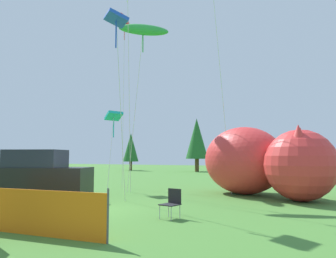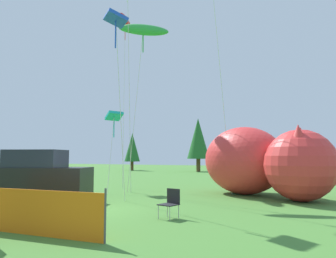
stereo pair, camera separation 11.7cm
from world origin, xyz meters
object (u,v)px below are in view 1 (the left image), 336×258
folding_chair (172,201)px  kite_teal_diamond (114,117)px  kite_blue_box (116,22)px  kite_green_fish (143,30)px  parked_car (39,177)px  kite_red_lizard (125,23)px  inflatable_cat (260,163)px

folding_chair → kite_teal_diamond: bearing=-120.6°
kite_teal_diamond → kite_blue_box: 6.84m
folding_chair → kite_green_fish: (-4.38, 5.74, 8.57)m
parked_car → folding_chair: parked_car is taller
kite_blue_box → kite_red_lizard: 10.18m
folding_chair → kite_blue_box: (-3.37, 1.61, 7.27)m
parked_car → inflatable_cat: inflatable_cat is taller
folding_chair → inflatable_cat: (1.64, 7.26, 1.11)m
inflatable_cat → kite_red_lizard: kite_red_lizard is taller
parked_car → kite_red_lizard: size_ratio=0.37×
inflatable_cat → kite_green_fish: (-6.02, -1.52, 7.45)m
parked_car → kite_teal_diamond: (-0.03, 5.67, 3.27)m
inflatable_cat → kite_green_fish: kite_green_fish is taller
folding_chair → kite_blue_box: size_ratio=0.12×
folding_chair → inflatable_cat: size_ratio=0.13×
inflatable_cat → kite_blue_box: kite_blue_box is taller
inflatable_cat → kite_teal_diamond: size_ratio=1.59×
kite_red_lizard → inflatable_cat: bearing=-14.0°
parked_car → kite_blue_box: kite_blue_box is taller
inflatable_cat → folding_chair: bearing=-71.9°
kite_red_lizard → folding_chair: bearing=-49.9°
kite_blue_box → parked_car: bearing=-166.1°
kite_red_lizard → kite_green_fish: bearing=-46.3°
kite_green_fish → kite_red_lizard: 6.06m
kite_teal_diamond → kite_red_lizard: kite_red_lizard is taller
parked_car → kite_red_lizard: kite_red_lizard is taller
folding_chair → kite_green_fish: bearing=-129.6°
kite_teal_diamond → parked_car: bearing=-89.7°
folding_chair → kite_red_lizard: (-8.16, 9.71, 11.15)m
folding_chair → kite_green_fish: kite_green_fish is taller
kite_teal_diamond → kite_red_lizard: size_ratio=0.38×
kite_green_fish → kite_red_lizard: size_ratio=0.79×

